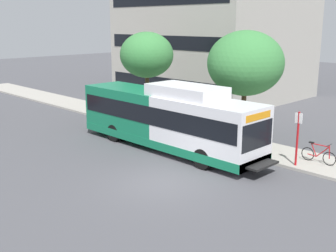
{
  "coord_description": "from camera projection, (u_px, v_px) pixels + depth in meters",
  "views": [
    {
      "loc": [
        -11.85,
        -12.32,
        6.74
      ],
      "look_at": [
        2.87,
        2.6,
        1.6
      ],
      "focal_mm": 45.15,
      "sensor_mm": 36.0,
      "label": 1
    }
  ],
  "objects": [
    {
      "name": "street_tree_near_stop",
      "position": [
        245.0,
        63.0,
        23.7
      ],
      "size": [
        4.31,
        4.31,
        6.22
      ],
      "color": "#4C3823",
      "rests_on": "sidewalk_curb"
    },
    {
      "name": "street_tree_mid_block",
      "position": [
        147.0,
        55.0,
        29.27
      ],
      "size": [
        3.72,
        3.72,
        6.01
      ],
      "color": "#4C3823",
      "rests_on": "sidewalk_curb"
    },
    {
      "name": "bicycle_parked",
      "position": [
        319.0,
        154.0,
        20.34
      ],
      "size": [
        0.52,
        1.76,
        1.02
      ],
      "color": "black",
      "rests_on": "sidewalk_curb"
    },
    {
      "name": "transit_bus",
      "position": [
        168.0,
        119.0,
        22.79
      ],
      "size": [
        2.58,
        12.25,
        3.65
      ],
      "color": "white",
      "rests_on": "ground"
    },
    {
      "name": "bus_stop_sign_pole",
      "position": [
        298.0,
        135.0,
        19.74
      ],
      "size": [
        0.1,
        0.36,
        2.6
      ],
      "color": "red",
      "rests_on": "sidewalk_curb"
    },
    {
      "name": "sidewalk_curb",
      "position": [
        177.0,
        129.0,
        27.12
      ],
      "size": [
        3.0,
        56.0,
        0.14
      ],
      "primitive_type": "cube",
      "color": "#A8A399",
      "rests_on": "ground"
    },
    {
      "name": "ground_plane",
      "position": [
        64.0,
        146.0,
        23.74
      ],
      "size": [
        120.0,
        120.0,
        0.0
      ],
      "primitive_type": "plane",
      "color": "#4C4C51"
    }
  ]
}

